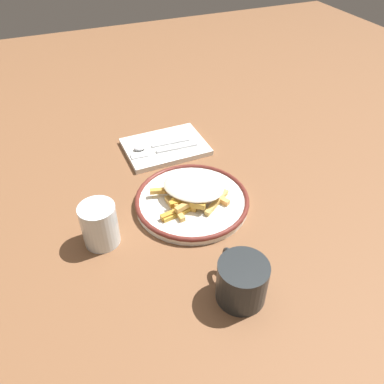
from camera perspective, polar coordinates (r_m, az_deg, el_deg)
name	(u,v)px	position (r m, az deg, el deg)	size (l,w,h in m)	color
ground_plane	(192,204)	(0.85, 0.00, -1.81)	(2.60, 2.60, 0.00)	brown
plate	(192,200)	(0.84, 0.00, -1.27)	(0.25, 0.25, 0.02)	white
fries_heap	(192,192)	(0.82, -0.01, 0.00)	(0.16, 0.17, 0.04)	gold
napkin	(165,147)	(1.02, -3.99, 6.74)	(0.15, 0.21, 0.01)	white
fork	(164,150)	(0.99, -4.15, 6.21)	(0.03, 0.18, 0.00)	silver
spoon	(152,146)	(1.00, -5.93, 6.84)	(0.02, 0.15, 0.01)	silver
water_glass	(100,225)	(0.76, -13.58, -4.74)	(0.07, 0.07, 0.09)	silver
coffee_mug	(242,281)	(0.66, 7.39, -12.96)	(0.11, 0.09, 0.08)	#24282A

